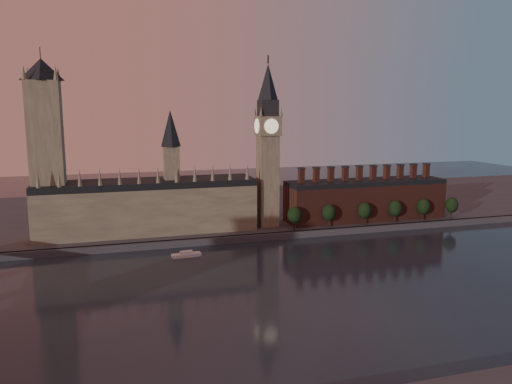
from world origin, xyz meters
TOP-DOWN VIEW (x-y plane):
  - ground at (0.00, 0.00)m, footprint 900.00×900.00m
  - north_bank at (0.00, 178.04)m, footprint 900.00×182.00m
  - palace_of_westminster at (-64.41, 114.91)m, footprint 130.00×30.30m
  - victoria_tower at (-120.00, 115.00)m, footprint 24.00×24.00m
  - big_ben at (10.00, 110.00)m, footprint 15.00×15.00m
  - chimney_block at (80.00, 110.00)m, footprint 110.00×25.00m
  - embankment_tree_0 at (22.27, 93.76)m, footprint 8.60×8.60m
  - embankment_tree_1 at (46.09, 94.89)m, footprint 8.60×8.60m
  - embankment_tree_2 at (71.03, 94.33)m, footprint 8.60×8.60m
  - embankment_tree_3 at (93.99, 94.84)m, footprint 8.60×8.60m
  - embankment_tree_4 at (115.95, 95.22)m, footprint 8.60×8.60m
  - embankment_tree_5 at (137.44, 93.86)m, footprint 8.60×8.60m
  - river_boat at (-48.81, 69.19)m, footprint 15.79×5.61m

SIDE VIEW (x-z plane):
  - ground at x=0.00m, z-range 0.00..0.00m
  - river_boat at x=-48.81m, z-range -0.36..2.74m
  - north_bank at x=0.00m, z-range 0.00..4.00m
  - embankment_tree_0 at x=22.27m, z-range 6.03..20.91m
  - embankment_tree_1 at x=46.09m, z-range 6.03..20.91m
  - embankment_tree_2 at x=71.03m, z-range 6.03..20.91m
  - embankment_tree_3 at x=93.99m, z-range 6.03..20.91m
  - embankment_tree_4 at x=115.95m, z-range 6.03..20.91m
  - embankment_tree_5 at x=137.44m, z-range 6.03..20.91m
  - chimney_block at x=80.00m, z-range -0.68..36.32m
  - palace_of_westminster at x=-64.41m, z-range -15.37..58.63m
  - big_ben at x=10.00m, z-range 3.33..110.33m
  - victoria_tower at x=-120.00m, z-range 5.09..113.09m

